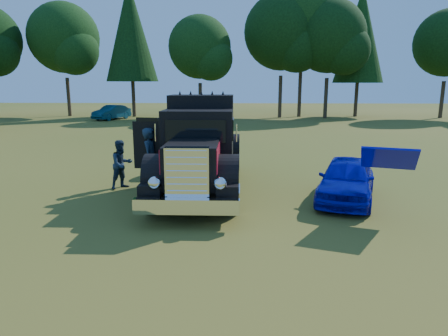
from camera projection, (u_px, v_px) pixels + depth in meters
ground at (244, 205)px, 11.27m from camera, size 120.00×120.00×0.00m
treeline at (237, 34)px, 37.04m from camera, size 72.10×24.73×13.84m
diamond_t_truck at (199, 152)px, 12.42m from camera, size 3.37×7.16×3.00m
hotrod_coupe at (347, 179)px, 11.60m from camera, size 2.63×4.25×1.89m
spectator_near at (151, 160)px, 12.58m from camera, size 0.56×0.78×2.02m
spectator_far at (122, 164)px, 12.95m from camera, size 0.96×0.97×1.58m
distant_teal_car at (112, 112)px, 37.83m from camera, size 2.94×4.35×1.36m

